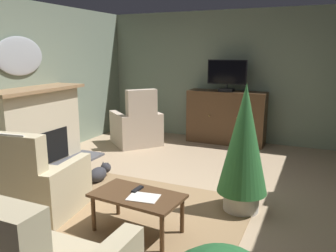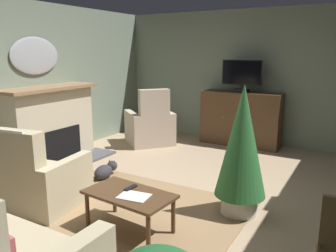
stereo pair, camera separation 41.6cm
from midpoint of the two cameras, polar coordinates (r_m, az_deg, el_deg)
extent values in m
cube|color=tan|center=(4.34, 1.04, -12.84)|extent=(5.92, 7.32, 0.04)
cube|color=gray|center=(7.12, 14.70, 7.88)|extent=(5.92, 0.10, 2.62)
cube|color=gray|center=(5.77, -23.29, 6.27)|extent=(0.10, 7.32, 2.62)
cube|color=#8E704C|center=(4.15, -3.19, -13.71)|extent=(2.56, 1.83, 0.01)
cube|color=#4C4C51|center=(5.80, -13.97, -6.12)|extent=(0.50, 1.75, 0.04)
cube|color=beige|center=(5.95, -17.28, 0.02)|extent=(0.47, 1.55, 1.21)
cube|color=black|center=(5.88, -15.82, -2.92)|extent=(0.10, 0.87, 0.52)
cube|color=#93704C|center=(5.82, -17.41, 6.07)|extent=(0.59, 1.71, 0.05)
ellipsoid|color=#B2B7BF|center=(5.98, -19.46, 10.98)|extent=(0.06, 0.94, 0.61)
cube|color=#352315|center=(6.99, 13.52, -2.80)|extent=(1.48, 0.39, 0.06)
cube|color=#4C331E|center=(6.88, 13.73, 1.18)|extent=(1.54, 0.45, 1.05)
sphere|color=tan|center=(6.73, 10.91, 1.52)|extent=(0.03, 0.03, 0.03)
sphere|color=tan|center=(6.57, 15.46, 1.03)|extent=(0.03, 0.03, 0.03)
cube|color=black|center=(6.75, 13.85, 5.74)|extent=(0.28, 0.20, 0.06)
cylinder|color=black|center=(6.74, 13.89, 6.33)|extent=(0.04, 0.04, 0.08)
cube|color=black|center=(6.72, 14.01, 8.66)|extent=(0.77, 0.05, 0.47)
cube|color=black|center=(6.69, 13.94, 8.65)|extent=(0.73, 0.01, 0.43)
cube|color=#4C331E|center=(3.54, -3.13, -11.36)|extent=(0.95, 0.58, 0.03)
cylinder|color=#4C331E|center=(3.58, 4.33, -14.87)|extent=(0.04, 0.04, 0.39)
cylinder|color=#4C331E|center=(4.01, -5.94, -11.74)|extent=(0.04, 0.04, 0.39)
cylinder|color=#4C331E|center=(3.27, 0.49, -17.60)|extent=(0.04, 0.04, 0.39)
cylinder|color=#4C331E|center=(3.74, -10.14, -13.73)|extent=(0.04, 0.04, 0.39)
cube|color=black|center=(3.62, -2.97, -10.34)|extent=(0.06, 0.17, 0.02)
cube|color=silver|center=(3.45, -2.20, -11.69)|extent=(0.33, 0.26, 0.01)
cube|color=#C6B29E|center=(6.87, -1.37, -1.07)|extent=(1.02, 0.99, 0.44)
cube|color=#C6B29E|center=(6.45, -0.48, 3.13)|extent=(0.51, 0.56, 0.68)
cube|color=#C6B29E|center=(6.75, -4.23, -0.48)|extent=(0.73, 0.64, 0.64)
cube|color=#C6B29E|center=(6.96, 1.39, -0.04)|extent=(0.73, 0.64, 0.64)
cube|color=tan|center=(4.39, -17.97, -9.92)|extent=(0.80, 0.93, 0.42)
cube|color=tan|center=(4.00, -21.44, -4.80)|extent=(0.71, 0.28, 0.58)
cube|color=tan|center=(4.62, -22.01, -7.79)|extent=(0.25, 0.85, 0.62)
cube|color=tan|center=(4.12, -13.60, -9.68)|extent=(0.25, 0.85, 0.62)
cube|color=white|center=(3.90, -22.36, -2.37)|extent=(0.42, 0.08, 0.24)
cylinder|color=beige|center=(4.13, 14.68, -12.53)|extent=(0.41, 0.41, 0.24)
cone|color=#2D6B33|center=(3.88, 15.29, -2.48)|extent=(0.57, 0.57, 1.26)
ellipsoid|color=#2D2D33|center=(5.06, -8.42, -7.67)|extent=(0.23, 0.34, 0.21)
sphere|color=#2D2D33|center=(5.22, -7.05, -6.64)|extent=(0.15, 0.15, 0.15)
cone|color=#2D2D33|center=(5.21, -7.45, -5.82)|extent=(0.04, 0.04, 0.04)
cone|color=#2D2D33|center=(5.17, -6.69, -5.96)|extent=(0.04, 0.04, 0.04)
cylinder|color=#2D2D33|center=(4.90, -10.60, -8.97)|extent=(0.05, 0.22, 0.05)
camera|label=1|loc=(0.21, -87.14, 0.64)|focal=36.52mm
camera|label=2|loc=(0.21, 92.86, -0.64)|focal=36.52mm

